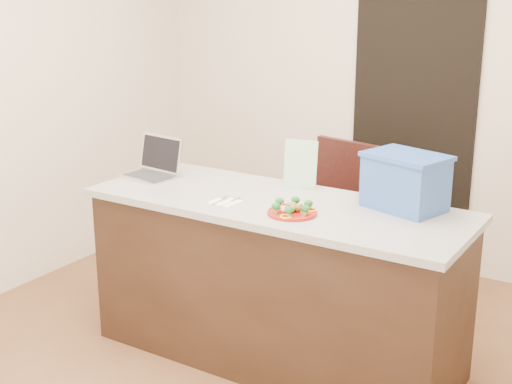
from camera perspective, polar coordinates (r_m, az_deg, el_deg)
The scene contains 16 objects.
ground at distance 3.95m, azimuth -0.36°, elevation -14.51°, with size 4.00×4.00×0.00m, color brown.
room_shell at distance 3.40m, azimuth -0.41°, elevation 9.52°, with size 4.00×4.00×4.00m.
doorway at distance 5.23m, azimuth 12.34°, elevation 4.76°, with size 0.90×0.02×2.00m, color black.
island at distance 3.92m, azimuth 1.60°, elevation -7.11°, with size 2.06×0.76×0.92m.
plate at distance 3.55m, azimuth 2.91°, elevation -1.64°, with size 0.25×0.25×0.02m.
meatballs at distance 3.55m, azimuth 2.88°, elevation -1.26°, with size 0.10×0.10×0.04m.
broccoli at distance 3.54m, azimuth 2.92°, elevation -1.03°, with size 0.21×0.21×0.04m.
pepper_rings at distance 3.55m, azimuth 2.92°, elevation -1.50°, with size 0.22×0.22×0.01m.
napkin at distance 3.74m, azimuth -2.46°, elevation -0.80°, with size 0.14×0.14×0.01m, color white.
fork at distance 3.75m, azimuth -2.64°, elevation -0.63°, with size 0.04×0.15×0.00m.
knife at distance 3.71m, azimuth -2.22°, elevation -0.84°, with size 0.02×0.17×0.01m.
yogurt_bottle at distance 3.53m, azimuth 2.21°, elevation -1.48°, with size 0.03×0.03×0.06m.
laptop at distance 4.28m, azimuth -8.10°, elevation 2.13°, with size 0.35×0.30×0.23m.
leaflet at distance 3.98m, azimuth 3.58°, elevation 2.24°, with size 0.19×0.00×0.27m, color white.
blue_box at distance 3.67m, azimuth 11.86°, elevation 0.84°, with size 0.46×0.38×0.29m.
chair at distance 4.61m, azimuth 6.56°, elevation -1.69°, with size 0.55×0.55×1.05m.
Camera 1 is at (1.82, -2.85, 2.04)m, focal length 50.00 mm.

